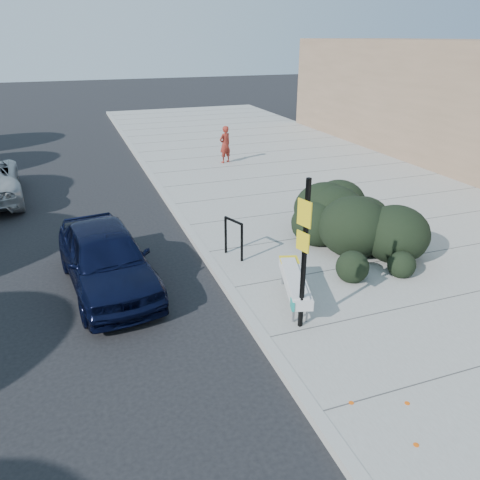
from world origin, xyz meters
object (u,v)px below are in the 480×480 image
at_px(bench, 295,281).
at_px(sedan_navy, 106,258).
at_px(bike_rack, 234,235).
at_px(pedestrian, 225,144).
at_px(sign_post, 304,248).

height_order(bench, sedan_navy, sedan_navy).
bearing_deg(sedan_navy, bench, -39.30).
relative_size(bench, bike_rack, 2.01).
bearing_deg(sedan_navy, pedestrian, 50.89).
relative_size(bike_rack, sign_post, 0.34).
bearing_deg(sedan_navy, bike_rack, -2.70).
bearing_deg(bench, bike_rack, 117.54).
relative_size(sedan_navy, pedestrian, 2.70).
distance_m(bike_rack, sign_post, 3.53).
bearing_deg(sedan_navy, sign_post, -50.63).
distance_m(sedan_navy, pedestrian, 11.16).
height_order(bike_rack, pedestrian, pedestrian).
bearing_deg(pedestrian, sign_post, 55.09).
relative_size(bench, sign_post, 0.69).
xyz_separation_m(bench, bike_rack, (-0.47, 2.50, 0.13)).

